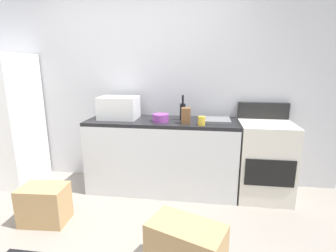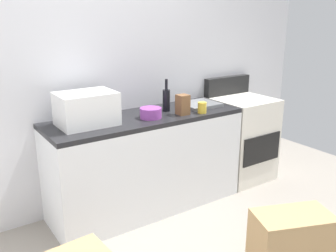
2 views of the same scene
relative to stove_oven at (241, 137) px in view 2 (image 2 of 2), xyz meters
The scene contains 10 objects.
wall_back 1.77m from the stove_oven, 167.22° to the left, with size 5.00×0.10×2.60m, color silver.
kitchen_counter 1.22m from the stove_oven, behind, with size 1.80×0.60×0.90m.
stove_oven is the anchor object (origin of this frame).
microwave 1.85m from the stove_oven, behind, with size 0.46×0.34×0.27m, color white.
sink_basin 0.74m from the stove_oven, behind, with size 0.36×0.32×0.03m, color slate.
wine_bottle 1.11m from the stove_oven, behind, with size 0.07×0.07×0.30m.
coffee_mug 0.91m from the stove_oven, 163.62° to the right, with size 0.08×0.08×0.10m, color gold.
knife_block 1.07m from the stove_oven, behind, with size 0.10×0.10×0.18m, color brown.
mixing_bowl 1.31m from the stove_oven, behind, with size 0.19×0.19×0.09m, color purple.
cardboard_box_large 1.60m from the stove_oven, 121.18° to the right, with size 0.55×0.31×0.43m, color tan.
Camera 2 is at (-1.33, -1.56, 1.78)m, focal length 39.76 mm.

